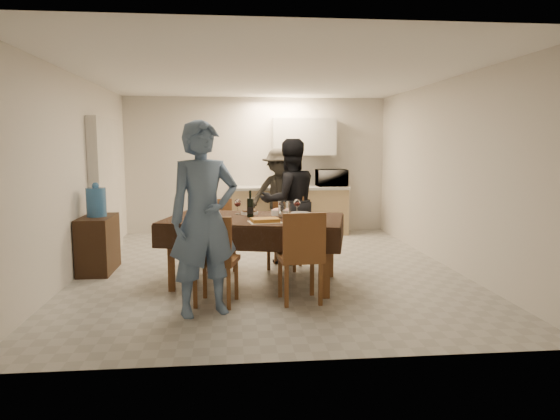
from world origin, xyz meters
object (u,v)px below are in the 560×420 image
at_px(dining_table, 255,221).
at_px(person_kitchen, 279,194).
at_px(water_jug, 96,202).
at_px(person_near, 204,219).
at_px(savoury_tart, 265,220).
at_px(person_far, 290,202).
at_px(water_pitcher, 284,209).
at_px(wine_bottle, 250,204).
at_px(microwave, 332,178).
at_px(console, 98,244).

height_order(dining_table, person_kitchen, person_kitchen).
height_order(dining_table, water_jug, water_jug).
relative_size(person_near, person_kitchen, 1.18).
xyz_separation_m(savoury_tart, person_near, (-0.65, -0.67, 0.12)).
bearing_deg(person_far, water_jug, -9.17).
bearing_deg(water_jug, savoury_tart, -28.52).
bearing_deg(dining_table, water_jug, 173.11).
relative_size(water_jug, water_pitcher, 1.87).
height_order(water_jug, wine_bottle, wine_bottle).
xyz_separation_m(dining_table, microwave, (1.64, 3.41, 0.29)).
height_order(console, person_far, person_far).
bearing_deg(water_pitcher, water_jug, 160.71).
height_order(dining_table, person_near, person_near).
bearing_deg(console, person_kitchen, 39.36).
bearing_deg(water_jug, wine_bottle, -20.30).
xyz_separation_m(dining_table, water_jug, (-2.06, 0.79, 0.16)).
xyz_separation_m(wine_bottle, person_near, (-0.50, -1.10, -0.02)).
height_order(water_pitcher, microwave, microwave).
bearing_deg(person_near, dining_table, 41.78).
height_order(water_jug, person_near, person_near).
bearing_deg(wine_bottle, water_pitcher, -14.04).
bearing_deg(person_kitchen, savoury_tart, -98.29).
relative_size(dining_table, person_kitchen, 1.43).
distance_m(dining_table, console, 2.24).
height_order(water_jug, person_kitchen, person_kitchen).
relative_size(dining_table, person_far, 1.31).
bearing_deg(wine_bottle, microwave, 63.32).
height_order(person_far, person_kitchen, person_far).
bearing_deg(person_far, microwave, -129.54).
bearing_deg(microwave, water_jug, 35.31).
bearing_deg(water_pitcher, console, 160.71).
xyz_separation_m(water_jug, microwave, (3.70, 2.62, 0.13)).
bearing_deg(microwave, console, 35.31).
relative_size(dining_table, savoury_tart, 6.47).
bearing_deg(person_near, water_jug, 108.73).
height_order(wine_bottle, person_kitchen, person_kitchen).
distance_m(wine_bottle, savoury_tart, 0.48).
height_order(water_jug, microwave, microwave).
distance_m(person_near, person_kitchen, 4.18).
bearing_deg(wine_bottle, dining_table, -45.00).
bearing_deg(dining_table, person_far, 76.54).
distance_m(wine_bottle, person_near, 1.21).
height_order(savoury_tart, person_kitchen, person_kitchen).
xyz_separation_m(dining_table, person_far, (0.55, 1.05, 0.11)).
xyz_separation_m(water_pitcher, person_far, (0.20, 1.10, -0.03)).
bearing_deg(wine_bottle, savoury_tart, -70.77).
bearing_deg(microwave, person_far, 65.24).
height_order(dining_table, water_pitcher, water_pitcher).
distance_m(dining_table, person_kitchen, 3.02).
bearing_deg(microwave, person_kitchen, 23.14).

